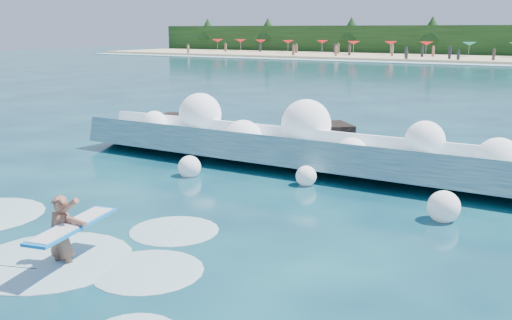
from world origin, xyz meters
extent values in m
plane|color=#07263B|center=(0.00, 0.00, 0.00)|extent=(200.00, 200.00, 0.00)
cube|color=#346E83|center=(1.53, 6.23, 0.45)|extent=(17.97, 2.74, 1.50)
cube|color=white|center=(1.53, 7.03, 0.90)|extent=(17.97, 1.27, 0.70)
cube|color=black|center=(-5.27, 8.05, 0.42)|extent=(2.69, 2.36, 1.21)
cube|color=black|center=(-2.27, 7.25, 0.33)|extent=(1.90, 1.61, 0.93)
cube|color=black|center=(0.43, 8.45, 0.46)|extent=(2.38, 2.37, 1.30)
imported|color=brown|center=(0.24, -3.06, 0.54)|extent=(0.65, 0.48, 1.64)
cube|color=#0C78D2|center=(0.52, -3.01, 0.82)|extent=(0.99, 2.29, 0.06)
cube|color=silver|center=(0.52, -3.01, 0.83)|extent=(0.86, 2.09, 0.06)
cylinder|color=black|center=(0.42, -4.26, 0.45)|extent=(0.01, 0.91, 0.43)
sphere|color=white|center=(-5.20, 5.96, 1.00)|extent=(0.94, 0.94, 0.94)
sphere|color=white|center=(-3.66, 6.70, 1.37)|extent=(1.54, 1.54, 1.54)
sphere|color=white|center=(-1.46, 6.12, 0.73)|extent=(1.37, 1.37, 1.37)
sphere|color=white|center=(0.44, 7.02, 1.30)|extent=(1.67, 1.67, 1.67)
sphere|color=white|center=(2.54, 5.82, 0.77)|extent=(0.95, 0.95, 0.95)
sphere|color=white|center=(4.49, 6.54, 1.23)|extent=(1.16, 1.16, 1.16)
sphere|color=white|center=(6.51, 6.60, 0.87)|extent=(1.25, 1.25, 1.25)
sphere|color=white|center=(-1.82, 3.59, 0.27)|extent=(0.71, 0.71, 0.71)
sphere|color=white|center=(1.71, 4.46, 0.26)|extent=(0.61, 0.61, 0.61)
sphere|color=white|center=(5.85, 3.28, 0.34)|extent=(0.77, 0.77, 0.77)
ellipsoid|color=silver|center=(-0.15, -3.03, 0.00)|extent=(3.15, 3.15, 0.16)
ellipsoid|color=silver|center=(1.81, -2.46, 0.00)|extent=(2.10, 2.10, 0.11)
ellipsoid|color=silver|center=(0.85, -0.49, 0.00)|extent=(2.02, 2.02, 0.10)
cone|color=red|center=(-54.07, 80.97, 2.25)|extent=(2.00, 2.00, 0.50)
cone|color=red|center=(-49.36, 81.69, 2.25)|extent=(2.00, 2.00, 0.50)
cone|color=red|center=(-44.64, 81.07, 2.25)|extent=(2.00, 2.00, 0.50)
cone|color=red|center=(-37.99, 79.04, 2.25)|extent=(2.00, 2.00, 0.50)
cone|color=red|center=(-32.71, 81.61, 2.25)|extent=(2.00, 2.00, 0.50)
cone|color=red|center=(-25.57, 77.90, 2.25)|extent=(2.00, 2.00, 0.50)
cone|color=red|center=(-20.10, 79.79, 2.25)|extent=(2.00, 2.00, 0.50)
cone|color=red|center=(-14.37, 79.21, 2.25)|extent=(2.00, 2.00, 0.50)
cone|color=#147F6F|center=(-8.32, 80.32, 2.25)|extent=(2.00, 2.00, 0.50)
cube|color=#3F332D|center=(-17.08, 70.78, 1.15)|extent=(0.35, 0.22, 1.49)
cube|color=#8C664C|center=(-12.64, 79.57, 1.20)|extent=(0.35, 0.22, 1.60)
cube|color=#262633|center=(-44.09, 81.65, 1.17)|extent=(0.35, 0.22, 1.54)
cube|color=brown|center=(-51.77, 68.83, 0.85)|extent=(0.35, 0.22, 1.53)
cube|color=#3F332D|center=(-31.34, 80.97, 1.08)|extent=(0.35, 0.22, 1.37)
cube|color=brown|center=(-11.61, 80.07, 1.08)|extent=(0.35, 0.22, 1.36)
cube|color=#262633|center=(-32.69, 81.61, 1.13)|extent=(0.35, 0.22, 1.45)
cube|color=#8C664C|center=(-18.00, 74.26, 1.17)|extent=(0.35, 0.22, 1.54)
cube|color=brown|center=(-22.73, 73.68, 1.21)|extent=(0.35, 0.22, 1.61)
cube|color=#3F332D|center=(-9.64, 70.88, 1.10)|extent=(0.35, 0.22, 1.39)
cube|color=#8C664C|center=(-11.21, 68.87, 0.79)|extent=(0.35, 0.22, 1.42)
cube|color=#262633|center=(-34.91, 75.56, 1.09)|extent=(0.35, 0.22, 1.38)
cube|color=#8C664C|center=(-13.92, 72.83, 1.15)|extent=(0.35, 0.22, 1.50)
camera|label=1|loc=(8.59, -9.89, 4.39)|focal=40.00mm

